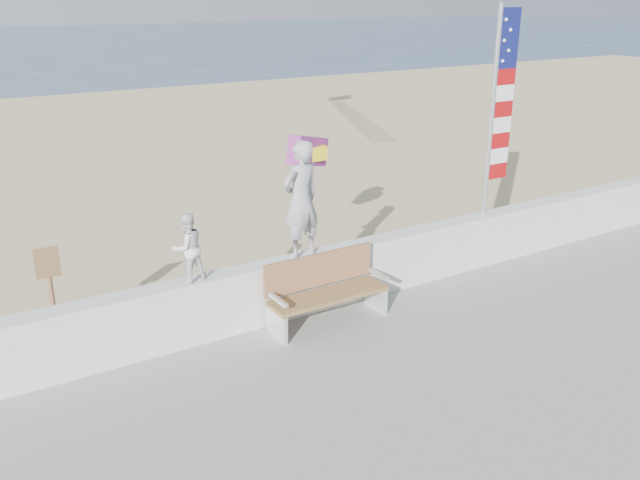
{
  "coord_description": "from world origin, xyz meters",
  "views": [
    {
      "loc": [
        -4.67,
        -6.0,
        4.71
      ],
      "look_at": [
        0.2,
        1.8,
        1.35
      ],
      "focal_mm": 38.0,
      "sensor_mm": 36.0,
      "label": 1
    }
  ],
  "objects_px": {
    "adult": "(301,200)",
    "bench": "(325,289)",
    "child": "(187,248)",
    "flag": "(498,104)"
  },
  "relations": [
    {
      "from": "bench",
      "to": "flag",
      "type": "relative_size",
      "value": 0.51
    },
    {
      "from": "adult",
      "to": "child",
      "type": "height_order",
      "value": "adult"
    },
    {
      "from": "adult",
      "to": "bench",
      "type": "xyz_separation_m",
      "value": [
        0.13,
        -0.45,
        -1.25
      ]
    },
    {
      "from": "adult",
      "to": "child",
      "type": "distance_m",
      "value": 1.78
    },
    {
      "from": "adult",
      "to": "flag",
      "type": "bearing_deg",
      "value": 168.33
    },
    {
      "from": "adult",
      "to": "flag",
      "type": "distance_m",
      "value": 3.94
    },
    {
      "from": "adult",
      "to": "bench",
      "type": "height_order",
      "value": "adult"
    },
    {
      "from": "adult",
      "to": "bench",
      "type": "distance_m",
      "value": 1.34
    },
    {
      "from": "child",
      "to": "adult",
      "type": "bearing_deg",
      "value": 169.33
    },
    {
      "from": "bench",
      "to": "flag",
      "type": "height_order",
      "value": "flag"
    }
  ]
}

